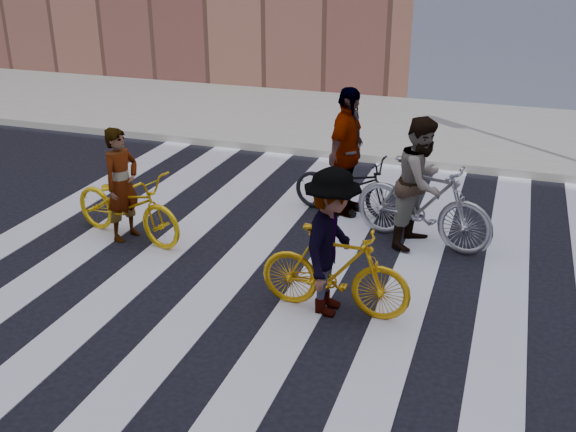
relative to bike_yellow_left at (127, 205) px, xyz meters
The scene contains 11 objects.
ground 2.46m from the bike_yellow_left, 14.46° to the right, with size 100.00×100.00×0.00m, color black.
sidewalk_far 7.29m from the bike_yellow_left, 71.33° to the left, with size 100.00×5.00×0.15m, color gray.
zebra_crosswalk 2.46m from the bike_yellow_left, 14.46° to the right, with size 8.25×10.00×0.01m.
bike_yellow_left is the anchor object (origin of this frame).
bike_silver_mid 4.07m from the bike_yellow_left, 16.12° to the left, with size 0.56×2.00×1.20m, color #999AA3.
bike_yellow_right 3.41m from the bike_yellow_left, 17.22° to the right, with size 0.49×1.72×1.04m, color #E8A10C.
bike_dark_rear 3.28m from the bike_yellow_left, 34.86° to the left, with size 0.61×1.75×0.92m, color black.
rider_left 0.30m from the bike_yellow_left, behind, with size 0.58×0.38×1.60m, color slate.
rider_mid 4.04m from the bike_yellow_left, 16.32° to the left, with size 0.87×0.68×1.79m, color slate.
rider_right 3.38m from the bike_yellow_left, 17.47° to the right, with size 1.10×0.63×1.71m, color slate.
rider_rear 3.28m from the bike_yellow_left, 35.36° to the left, with size 1.14×0.48×1.95m, color slate.
Camera 1 is at (2.59, -6.88, 3.97)m, focal length 42.00 mm.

